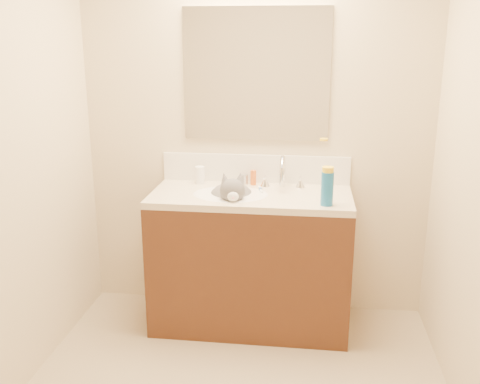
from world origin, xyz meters
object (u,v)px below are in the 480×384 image
(silver_jar, at_px, (244,179))
(spray_can, at_px, (327,189))
(basin, at_px, (231,205))
(pill_bottle, at_px, (200,175))
(cat, at_px, (232,198))
(vanity_cabinet, at_px, (251,263))
(amber_bottle, at_px, (253,178))
(faucet, at_px, (282,175))

(silver_jar, bearing_deg, spray_can, -37.19)
(basin, xyz_separation_m, pill_bottle, (-0.23, 0.21, 0.13))
(basin, height_order, cat, cat)
(vanity_cabinet, relative_size, basin, 2.67)
(amber_bottle, bearing_deg, spray_can, -40.04)
(basin, bearing_deg, silver_jar, 77.42)
(vanity_cabinet, xyz_separation_m, pill_bottle, (-0.35, 0.18, 0.51))
(basin, distance_m, amber_bottle, 0.28)
(cat, bearing_deg, vanity_cabinet, -3.18)
(cat, distance_m, pill_bottle, 0.32)
(faucet, distance_m, silver_jar, 0.26)
(basin, height_order, spray_can, spray_can)
(pill_bottle, height_order, silver_jar, pill_bottle)
(basin, distance_m, spray_can, 0.61)
(faucet, distance_m, amber_bottle, 0.20)
(silver_jar, bearing_deg, basin, -102.58)
(faucet, bearing_deg, spray_can, -50.55)
(basin, height_order, pill_bottle, pill_bottle)
(silver_jar, distance_m, amber_bottle, 0.06)
(cat, bearing_deg, silver_jar, 67.27)
(vanity_cabinet, distance_m, silver_jar, 0.53)
(vanity_cabinet, bearing_deg, basin, -165.96)
(amber_bottle, bearing_deg, silver_jar, 171.08)
(silver_jar, distance_m, spray_can, 0.64)
(faucet, xyz_separation_m, spray_can, (0.26, -0.32, 0.01))
(vanity_cabinet, height_order, spray_can, spray_can)
(vanity_cabinet, distance_m, amber_bottle, 0.53)
(amber_bottle, bearing_deg, basin, -116.67)
(vanity_cabinet, xyz_separation_m, faucet, (0.18, 0.14, 0.54))
(pill_bottle, bearing_deg, cat, -40.43)
(vanity_cabinet, relative_size, spray_can, 6.34)
(vanity_cabinet, height_order, pill_bottle, pill_bottle)
(pill_bottle, bearing_deg, faucet, -5.05)
(silver_jar, bearing_deg, pill_bottle, -175.62)
(pill_bottle, bearing_deg, silver_jar, 4.38)
(faucet, xyz_separation_m, cat, (-0.29, -0.15, -0.12))
(silver_jar, relative_size, spray_can, 0.32)
(faucet, bearing_deg, cat, -152.58)
(cat, bearing_deg, spray_can, -27.51)
(faucet, relative_size, amber_bottle, 2.98)
(basin, height_order, faucet, faucet)
(basin, distance_m, cat, 0.04)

